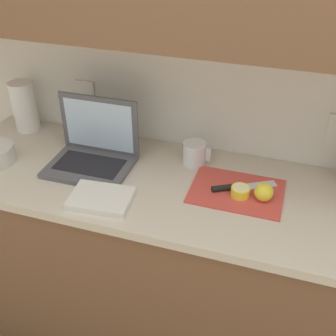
% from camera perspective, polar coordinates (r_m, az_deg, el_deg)
% --- Properties ---
extents(wall_back, '(5.20, 0.38, 2.60)m').
position_cam_1_polar(wall_back, '(1.50, 16.20, 20.98)').
color(wall_back, white).
rests_on(wall_back, ground_plane).
extents(counter_unit, '(2.51, 0.60, 0.92)m').
position_cam_1_polar(counter_unit, '(1.86, 10.89, -15.30)').
color(counter_unit, brown).
rests_on(counter_unit, ground_plane).
extents(laptop, '(0.34, 0.25, 0.26)m').
position_cam_1_polar(laptop, '(1.72, -10.06, 2.45)').
color(laptop, '#515156').
rests_on(laptop, counter_unit).
extents(cutting_board, '(0.34, 0.24, 0.01)m').
position_cam_1_polar(cutting_board, '(1.58, 9.28, -3.13)').
color(cutting_board, '#D1473D').
rests_on(cutting_board, counter_unit).
extents(knife, '(0.23, 0.15, 0.02)m').
position_cam_1_polar(knife, '(1.58, 8.83, -2.56)').
color(knife, silver).
rests_on(knife, cutting_board).
extents(lemon_half_cut, '(0.07, 0.07, 0.04)m').
position_cam_1_polar(lemon_half_cut, '(1.55, 9.78, -3.10)').
color(lemon_half_cut, yellow).
rests_on(lemon_half_cut, cutting_board).
extents(lemon_whole_beside, '(0.07, 0.07, 0.07)m').
position_cam_1_polar(lemon_whole_beside, '(1.53, 12.83, -3.31)').
color(lemon_whole_beside, yellow).
rests_on(lemon_whole_beside, cutting_board).
extents(measuring_cup, '(0.11, 0.09, 0.10)m').
position_cam_1_polar(measuring_cup, '(1.70, 3.61, 2.00)').
color(measuring_cup, silver).
rests_on(measuring_cup, counter_unit).
extents(paper_towel_roll, '(0.11, 0.11, 0.23)m').
position_cam_1_polar(paper_towel_roll, '(2.03, -18.87, 7.91)').
color(paper_towel_roll, white).
rests_on(paper_towel_roll, counter_unit).
extents(dish_towel, '(0.23, 0.18, 0.02)m').
position_cam_1_polar(dish_towel, '(1.53, -9.07, -4.06)').
color(dish_towel, silver).
rests_on(dish_towel, counter_unit).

